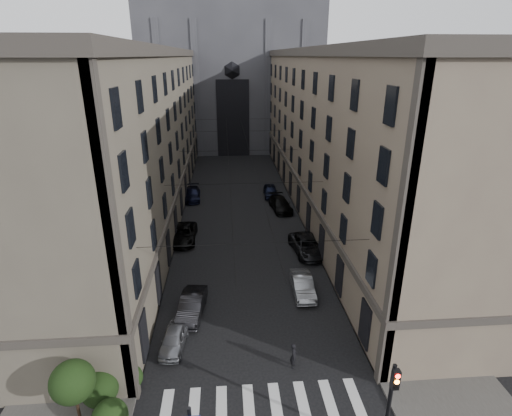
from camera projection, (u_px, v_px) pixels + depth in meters
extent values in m
cube|color=#383533|center=(156.00, 209.00, 49.98)|extent=(7.00, 80.00, 0.15)
cube|color=#383533|center=(321.00, 204.00, 51.52)|extent=(7.00, 80.00, 0.15)
cube|color=beige|center=(262.00, 406.00, 21.91)|extent=(11.00, 3.20, 0.01)
cube|color=#50493D|center=(123.00, 138.00, 46.56)|extent=(13.00, 60.00, 18.00)
cube|color=#38332D|center=(113.00, 52.00, 43.20)|extent=(13.60, 60.60, 0.90)
cube|color=#38332D|center=(128.00, 178.00, 48.28)|extent=(13.40, 60.30, 0.50)
cube|color=brown|center=(349.00, 135.00, 48.54)|extent=(13.00, 60.00, 18.00)
cube|color=#38332D|center=(356.00, 52.00, 45.18)|extent=(13.60, 60.60, 0.90)
cube|color=#38332D|center=(346.00, 173.00, 50.26)|extent=(13.40, 60.30, 0.50)
cube|color=#2D2D33|center=(231.00, 71.00, 81.71)|extent=(34.00, 22.00, 30.00)
cube|color=black|center=(233.00, 119.00, 74.29)|extent=(6.00, 0.30, 14.00)
cylinder|color=black|center=(388.00, 409.00, 18.60)|extent=(0.20, 0.20, 5.20)
cube|color=black|center=(395.00, 379.00, 17.68)|extent=(0.34, 0.30, 1.00)
cylinder|color=#FF0C07|center=(398.00, 376.00, 17.42)|extent=(0.22, 0.05, 0.22)
cylinder|color=orange|center=(397.00, 382.00, 17.53)|extent=(0.22, 0.05, 0.22)
cylinder|color=black|center=(396.00, 388.00, 17.65)|extent=(0.22, 0.05, 0.22)
sphere|color=black|center=(100.00, 389.00, 21.60)|extent=(2.00, 2.00, 2.00)
sphere|color=black|center=(131.00, 378.00, 22.74)|extent=(1.40, 1.40, 1.40)
cylinder|color=black|center=(78.00, 406.00, 20.27)|extent=(0.16, 0.16, 2.40)
sphere|color=black|center=(73.00, 382.00, 19.70)|extent=(2.20, 2.20, 2.20)
cylinder|color=black|center=(255.00, 243.00, 23.89)|extent=(14.00, 0.03, 0.03)
cylinder|color=black|center=(245.00, 183.00, 35.06)|extent=(14.00, 0.03, 0.03)
cylinder|color=black|center=(239.00, 151.00, 47.16)|extent=(14.00, 0.03, 0.03)
cylinder|color=black|center=(236.00, 131.00, 59.26)|extent=(14.00, 0.03, 0.03)
cylinder|color=black|center=(234.00, 119.00, 70.43)|extent=(14.00, 0.03, 0.03)
cylinder|color=black|center=(228.00, 152.00, 48.14)|extent=(0.03, 60.00, 0.03)
cylinder|color=black|center=(250.00, 152.00, 48.33)|extent=(0.03, 60.00, 0.03)
imported|color=slate|center=(174.00, 339.00, 26.14)|extent=(1.88, 3.88, 1.28)
imported|color=black|center=(192.00, 305.00, 29.44)|extent=(2.19, 4.86, 1.55)
imported|color=black|center=(183.00, 234.00, 41.21)|extent=(2.62, 5.56, 1.54)
imported|color=black|center=(192.00, 194.00, 53.15)|extent=(2.33, 5.27, 1.50)
imported|color=gray|center=(303.00, 285.00, 32.08)|extent=(1.64, 4.51, 1.48)
imported|color=black|center=(307.00, 246.00, 38.64)|extent=(3.19, 5.88, 1.56)
imported|color=black|center=(280.00, 204.00, 49.46)|extent=(2.78, 5.51, 1.53)
imported|color=black|center=(270.00, 191.00, 54.32)|extent=(1.94, 4.54, 1.53)
imported|color=black|center=(294.00, 355.00, 24.41)|extent=(0.56, 0.71, 1.70)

